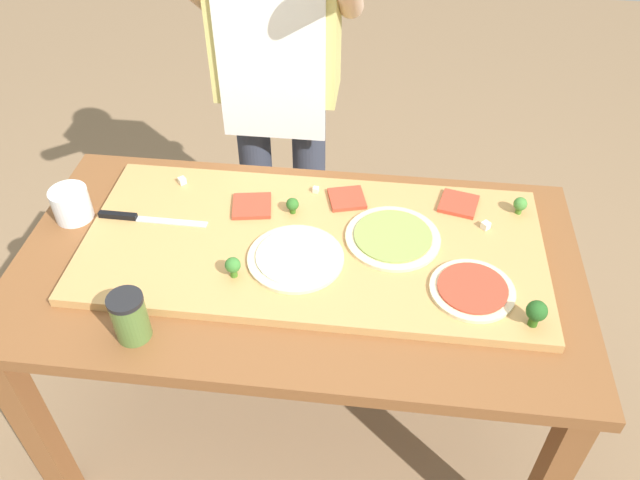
% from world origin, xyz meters
% --- Properties ---
extents(ground_plane, '(8.00, 8.00, 0.00)m').
position_xyz_m(ground_plane, '(0.00, 0.00, 0.00)').
color(ground_plane, '#896B4C').
extents(prep_table, '(1.53, 0.82, 0.78)m').
position_xyz_m(prep_table, '(0.00, 0.00, 0.67)').
color(prep_table, brown).
rests_on(prep_table, ground).
extents(cutting_board, '(1.25, 0.58, 0.03)m').
position_xyz_m(cutting_board, '(0.04, 0.05, 0.79)').
color(cutting_board, tan).
rests_on(cutting_board, prep_table).
extents(chefs_knife, '(0.31, 0.02, 0.02)m').
position_xyz_m(chefs_knife, '(-0.47, 0.08, 0.81)').
color(chefs_knife, '#B7BABF').
rests_on(chefs_knife, cutting_board).
extents(pizza_whole_pesto_green, '(0.26, 0.26, 0.02)m').
position_xyz_m(pizza_whole_pesto_green, '(0.25, 0.08, 0.81)').
color(pizza_whole_pesto_green, beige).
rests_on(pizza_whole_pesto_green, cutting_board).
extents(pizza_whole_white_garlic, '(0.26, 0.26, 0.02)m').
position_xyz_m(pizza_whole_white_garlic, '(-0.00, -0.03, 0.81)').
color(pizza_whole_white_garlic, beige).
rests_on(pizza_whole_white_garlic, cutting_board).
extents(pizza_whole_tomato_red, '(0.21, 0.21, 0.02)m').
position_xyz_m(pizza_whole_tomato_red, '(0.46, -0.09, 0.81)').
color(pizza_whole_tomato_red, beige).
rests_on(pizza_whole_tomato_red, cutting_board).
extents(pizza_slice_near_left, '(0.13, 0.13, 0.01)m').
position_xyz_m(pizza_slice_near_left, '(-0.16, 0.17, 0.81)').
color(pizza_slice_near_left, '#BC3D28').
rests_on(pizza_slice_near_left, cutting_board).
extents(pizza_slice_far_right, '(0.13, 0.13, 0.01)m').
position_xyz_m(pizza_slice_far_right, '(0.44, 0.25, 0.81)').
color(pizza_slice_far_right, '#BC3D28').
rests_on(pizza_slice_far_right, cutting_board).
extents(pizza_slice_far_left, '(0.12, 0.12, 0.01)m').
position_xyz_m(pizza_slice_far_left, '(0.11, 0.24, 0.81)').
color(pizza_slice_far_left, '#BC3D28').
rests_on(pizza_slice_far_left, cutting_board).
extents(broccoli_floret_back_right, '(0.04, 0.04, 0.06)m').
position_xyz_m(broccoli_floret_back_right, '(-0.15, -0.11, 0.84)').
color(broccoli_floret_back_right, '#3F7220').
rests_on(broccoli_floret_back_right, cutting_board).
extents(broccoli_floret_front_mid, '(0.04, 0.04, 0.05)m').
position_xyz_m(broccoli_floret_front_mid, '(-0.04, 0.16, 0.83)').
color(broccoli_floret_front_mid, '#366618').
rests_on(broccoli_floret_front_mid, cutting_board).
extents(broccoli_floret_front_left, '(0.05, 0.05, 0.07)m').
position_xyz_m(broccoli_floret_front_left, '(0.59, -0.18, 0.85)').
color(broccoli_floret_front_left, '#2C5915').
rests_on(broccoli_floret_front_left, cutting_board).
extents(broccoli_floret_center_left, '(0.04, 0.04, 0.05)m').
position_xyz_m(broccoli_floret_center_left, '(0.60, 0.24, 0.84)').
color(broccoli_floret_center_left, '#487A23').
rests_on(broccoli_floret_center_left, cutting_board).
extents(cheese_crumble_a, '(0.02, 0.02, 0.02)m').
position_xyz_m(cheese_crumble_a, '(0.02, 0.27, 0.81)').
color(cheese_crumble_a, silver).
rests_on(cheese_crumble_a, cutting_board).
extents(cheese_crumble_b, '(0.03, 0.03, 0.02)m').
position_xyz_m(cheese_crumble_b, '(0.51, 0.16, 0.82)').
color(cheese_crumble_b, white).
rests_on(cheese_crumble_b, cutting_board).
extents(cheese_crumble_c, '(0.03, 0.03, 0.02)m').
position_xyz_m(cheese_crumble_c, '(-0.39, 0.26, 0.82)').
color(cheese_crumble_c, silver).
rests_on(cheese_crumble_c, cutting_board).
extents(flour_cup, '(0.11, 0.11, 0.10)m').
position_xyz_m(flour_cup, '(-0.67, 0.10, 0.82)').
color(flour_cup, white).
rests_on(flour_cup, prep_table).
extents(sauce_jar, '(0.08, 0.08, 0.13)m').
position_xyz_m(sauce_jar, '(-0.35, -0.30, 0.84)').
color(sauce_jar, '#517033').
rests_on(sauce_jar, prep_table).
extents(cook_center, '(0.54, 0.39, 1.67)m').
position_xyz_m(cook_center, '(-0.16, 0.67, 1.00)').
color(cook_center, '#333847').
rests_on(cook_center, ground).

